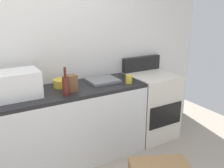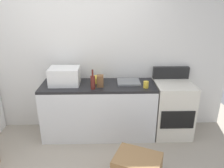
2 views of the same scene
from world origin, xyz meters
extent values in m
cube|color=silver|center=(0.00, 1.55, 1.30)|extent=(5.00, 0.10, 2.60)
cube|color=silver|center=(0.30, 1.20, 0.43)|extent=(1.80, 0.60, 0.86)
cube|color=black|center=(0.30, 1.20, 0.88)|extent=(1.80, 0.60, 0.04)
cube|color=silver|center=(1.52, 1.20, 0.45)|extent=(0.60, 0.60, 0.90)
cube|color=black|center=(1.52, 0.90, 0.42)|extent=(0.52, 0.02, 0.30)
cube|color=black|center=(1.52, 1.46, 1.00)|extent=(0.60, 0.08, 0.20)
cube|color=white|center=(-0.22, 1.22, 1.04)|extent=(0.46, 0.34, 0.27)
cube|color=slate|center=(0.79, 1.26, 0.92)|extent=(0.36, 0.32, 0.03)
cylinder|color=#591E19|center=(0.23, 1.02, 1.00)|extent=(0.07, 0.07, 0.20)
cylinder|color=#591E19|center=(0.23, 1.02, 1.15)|extent=(0.03, 0.03, 0.10)
cylinder|color=gold|center=(1.03, 1.04, 0.95)|extent=(0.08, 0.08, 0.10)
cube|color=brown|center=(0.34, 1.11, 0.99)|extent=(0.10, 0.10, 0.18)
cylinder|color=gold|center=(0.28, 1.31, 0.95)|extent=(0.19, 0.19, 0.09)
camera|label=1|loc=(-0.57, -1.30, 1.79)|focal=39.64mm
camera|label=2|loc=(0.44, -1.97, 2.11)|focal=34.48mm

